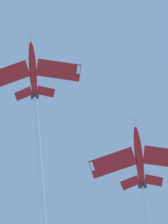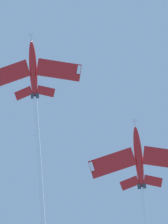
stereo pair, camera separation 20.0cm
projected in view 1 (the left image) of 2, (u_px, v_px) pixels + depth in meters
name	position (u px, v px, depth m)	size (l,w,h in m)	color
jet_second	(36.00, 107.00, 94.23)	(28.85, 36.65, 20.44)	red
jet_third	(143.00, 187.00, 90.30)	(27.51, 34.98, 19.95)	red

